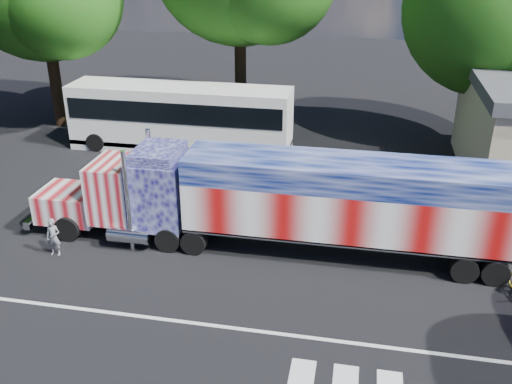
% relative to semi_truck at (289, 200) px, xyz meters
% --- Properties ---
extents(ground, '(100.00, 100.00, 0.00)m').
position_rel_semi_truck_xyz_m(ground, '(-1.44, -2.14, -2.10)').
color(ground, black).
extents(lane_markings, '(30.00, 2.67, 0.01)m').
position_rel_semi_truck_xyz_m(lane_markings, '(0.27, -5.91, -2.09)').
color(lane_markings, silver).
rests_on(lane_markings, ground).
extents(semi_truck, '(19.12, 3.02, 4.08)m').
position_rel_semi_truck_xyz_m(semi_truck, '(0.00, 0.00, 0.00)').
color(semi_truck, black).
rests_on(semi_truck, ground).
extents(coach_bus, '(12.24, 2.85, 3.56)m').
position_rel_semi_truck_xyz_m(coach_bus, '(-7.44, 9.81, -0.25)').
color(coach_bus, white).
rests_on(coach_bus, ground).
extents(woman, '(0.56, 0.38, 1.49)m').
position_rel_semi_truck_xyz_m(woman, '(-8.62, -2.12, -1.35)').
color(woman, slate).
rests_on(woman, ground).
extents(tree_ne_a, '(9.49, 9.04, 12.06)m').
position_rel_semi_truck_xyz_m(tree_ne_a, '(8.64, 13.32, 5.40)').
color(tree_ne_a, black).
rests_on(tree_ne_a, ground).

